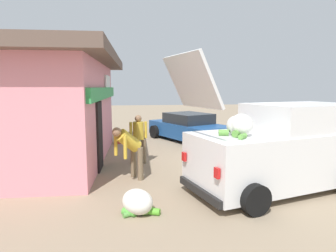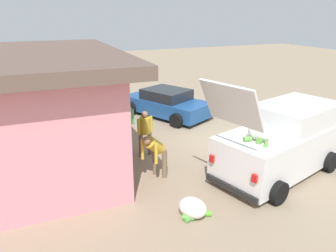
% 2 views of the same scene
% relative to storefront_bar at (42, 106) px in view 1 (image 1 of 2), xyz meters
% --- Properties ---
extents(ground_plane, '(60.00, 60.00, 0.00)m').
position_rel_storefront_bar_xyz_m(ground_plane, '(-0.85, -6.34, -1.81)').
color(ground_plane, gray).
extents(storefront_bar, '(7.62, 5.03, 3.49)m').
position_rel_storefront_bar_xyz_m(storefront_bar, '(0.00, 0.00, 0.00)').
color(storefront_bar, pink).
rests_on(storefront_bar, ground_plane).
extents(delivery_van, '(2.95, 4.85, 3.06)m').
position_rel_storefront_bar_xyz_m(delivery_van, '(-3.44, -6.31, -0.81)').
color(delivery_van, white).
rests_on(delivery_van, ground_plane).
extents(parked_sedan, '(4.43, 3.40, 1.25)m').
position_rel_storefront_bar_xyz_m(parked_sedan, '(3.01, -5.42, -1.22)').
color(parked_sedan, '#1E4C8C').
rests_on(parked_sedan, ground_plane).
extents(vendor_standing, '(0.40, 0.56, 1.55)m').
position_rel_storefront_bar_xyz_m(vendor_standing, '(-0.73, -3.05, -0.92)').
color(vendor_standing, '#726047').
rests_on(vendor_standing, ground_plane).
extents(customer_bending, '(0.72, 0.79, 1.42)m').
position_rel_storefront_bar_xyz_m(customer_bending, '(-2.35, -2.76, -0.93)').
color(customer_bending, '#726047').
rests_on(customer_bending, ground_plane).
extents(unloaded_banana_pile, '(0.88, 0.84, 0.46)m').
position_rel_storefront_bar_xyz_m(unloaded_banana_pile, '(-4.39, -2.91, -1.59)').
color(unloaded_banana_pile, silver).
rests_on(unloaded_banana_pile, ground_plane).
extents(paint_bucket, '(0.29, 0.29, 0.35)m').
position_rel_storefront_bar_xyz_m(paint_bucket, '(2.71, -2.32, -1.64)').
color(paint_bucket, '#BF3F33').
rests_on(paint_bucket, ground_plane).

